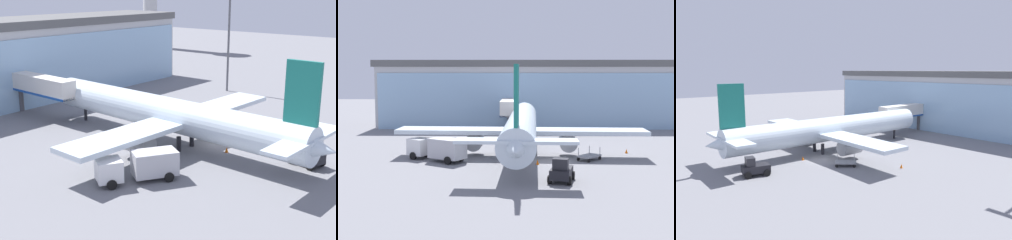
% 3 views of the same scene
% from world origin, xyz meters
% --- Properties ---
extents(ground, '(240.00, 240.00, 0.00)m').
position_xyz_m(ground, '(0.00, 0.00, 0.00)').
color(ground, slate).
extents(terminal_building, '(59.63, 13.00, 12.23)m').
position_xyz_m(terminal_building, '(0.00, 35.67, 6.11)').
color(terminal_building, '#B8B8B8').
rests_on(terminal_building, ground).
extents(jet_bridge, '(2.45, 12.60, 5.57)m').
position_xyz_m(jet_bridge, '(-5.37, 24.83, 4.20)').
color(jet_bridge, silver).
rests_on(jet_bridge, ground).
extents(airplane, '(29.84, 37.83, 10.82)m').
position_xyz_m(airplane, '(-3.40, 4.03, 3.38)').
color(airplane, silver).
rests_on(airplane, ground).
extents(catering_truck, '(7.37, 5.71, 2.65)m').
position_xyz_m(catering_truck, '(-12.93, -0.14, 1.47)').
color(catering_truck, silver).
rests_on(catering_truck, ground).
extents(baggage_cart, '(3.06, 3.15, 1.50)m').
position_xyz_m(baggage_cart, '(4.39, 0.54, 0.50)').
color(baggage_cart, gray).
rests_on(baggage_cart, ground).
extents(pushback_tug, '(2.81, 3.53, 2.30)m').
position_xyz_m(pushback_tug, '(0.17, -10.19, 0.97)').
color(pushback_tug, black).
rests_on(pushback_tug, ground).
extents(safety_cone_nose, '(0.36, 0.36, 0.55)m').
position_xyz_m(safety_cone_nose, '(-1.66, -2.12, 0.28)').
color(safety_cone_nose, orange).
rests_on(safety_cone_nose, ground).
extents(safety_cone_wingtip, '(0.36, 0.36, 0.55)m').
position_xyz_m(safety_cone_wingtip, '(9.77, 5.35, 0.28)').
color(safety_cone_wingtip, orange).
rests_on(safety_cone_wingtip, ground).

